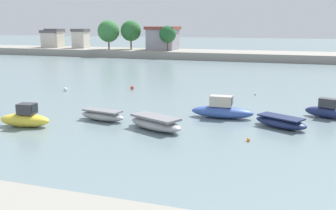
{
  "coord_description": "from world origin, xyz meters",
  "views": [
    {
      "loc": [
        21.63,
        -15.35,
        7.85
      ],
      "look_at": [
        11.12,
        15.7,
        0.96
      ],
      "focal_mm": 41.76,
      "sensor_mm": 36.0,
      "label": 1
    }
  ],
  "objects": [
    {
      "name": "moored_boat_6",
      "position": [
        20.52,
        14.85,
        0.42
      ],
      "size": [
        4.53,
        3.45,
        0.88
      ],
      "rotation": [
        0.0,
        0.0,
        -0.48
      ],
      "color": "navy",
      "rests_on": "ground"
    },
    {
      "name": "moored_boat_4",
      "position": [
        11.65,
        11.21,
        0.5
      ],
      "size": [
        5.23,
        3.66,
        1.04
      ],
      "rotation": [
        0.0,
        0.0,
        -0.42
      ],
      "color": "#9E9EA3",
      "rests_on": "ground"
    },
    {
      "name": "distant_shoreline",
      "position": [
        -3.12,
        72.45,
        1.84
      ],
      "size": [
        130.87,
        11.88,
        8.56
      ],
      "color": "gray",
      "rests_on": "ground"
    },
    {
      "name": "moored_boat_2",
      "position": [
        1.8,
        8.81,
        0.64
      ],
      "size": [
        4.21,
        2.05,
        1.82
      ],
      "rotation": [
        0.0,
        0.0,
        0.13
      ],
      "color": "yellow",
      "rests_on": "ground"
    },
    {
      "name": "moored_boat_3",
      "position": [
        6.51,
        12.47,
        0.43
      ],
      "size": [
        4.35,
        2.03,
        0.89
      ],
      "rotation": [
        0.0,
        0.0,
        -0.17
      ],
      "color": "#9E9EA3",
      "rests_on": "ground"
    },
    {
      "name": "mooring_buoy_2",
      "position": [
        -4.35,
        23.7,
        0.22
      ],
      "size": [
        0.44,
        0.44,
        0.44
      ],
      "primitive_type": "sphere",
      "color": "white",
      "rests_on": "ground"
    },
    {
      "name": "mooring_buoy_3",
      "position": [
        2.61,
        27.33,
        0.21
      ],
      "size": [
        0.42,
        0.42,
        0.42
      ],
      "primitive_type": "sphere",
      "color": "red",
      "rests_on": "ground"
    },
    {
      "name": "moored_boat_5",
      "position": [
        15.65,
        16.52,
        0.64
      ],
      "size": [
        5.28,
        1.87,
        1.88
      ],
      "rotation": [
        0.0,
        0.0,
        0.04
      ],
      "color": "#3856A8",
      "rests_on": "ground"
    },
    {
      "name": "mooring_buoy_4",
      "position": [
        18.66,
        10.43,
        0.12
      ],
      "size": [
        0.25,
        0.25,
        0.25
      ],
      "primitive_type": "sphere",
      "color": "orange",
      "rests_on": "ground"
    },
    {
      "name": "moored_boat_7",
      "position": [
        24.08,
        19.33,
        0.61
      ],
      "size": [
        3.9,
        2.36,
        1.68
      ],
      "rotation": [
        0.0,
        0.0,
        -0.34
      ],
      "color": "navy",
      "rests_on": "ground"
    },
    {
      "name": "mooring_buoy_0",
      "position": [
        17.14,
        28.21,
        0.13
      ],
      "size": [
        0.25,
        0.25,
        0.25
      ],
      "primitive_type": "sphere",
      "color": "white",
      "rests_on": "ground"
    }
  ]
}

